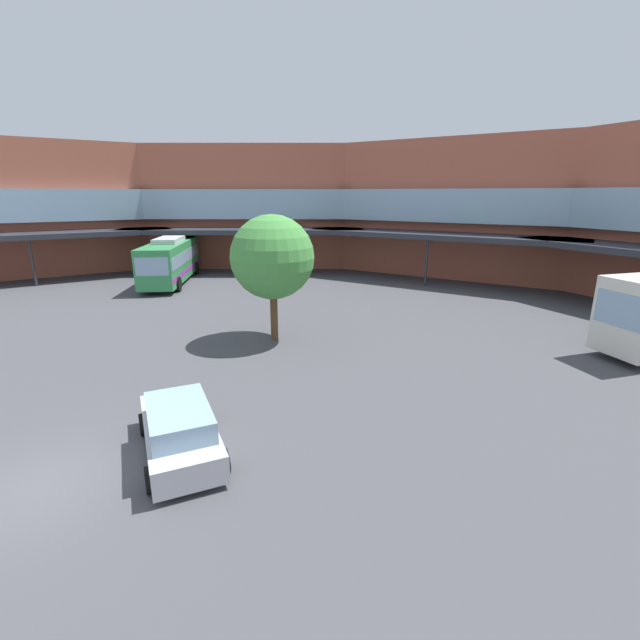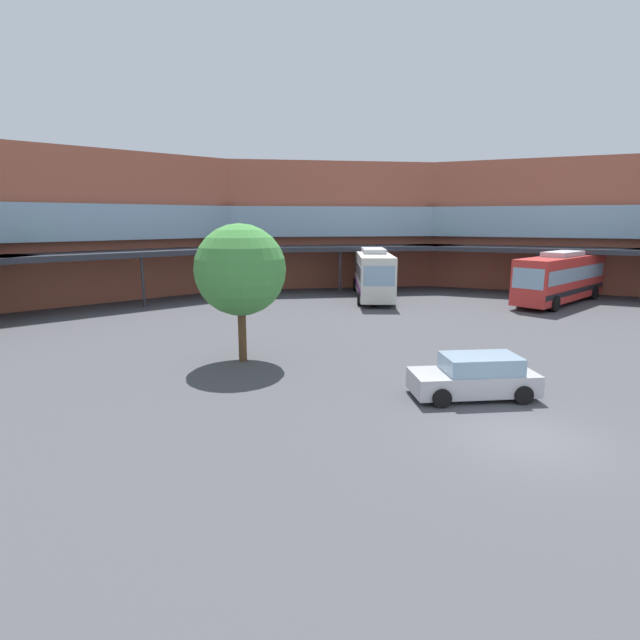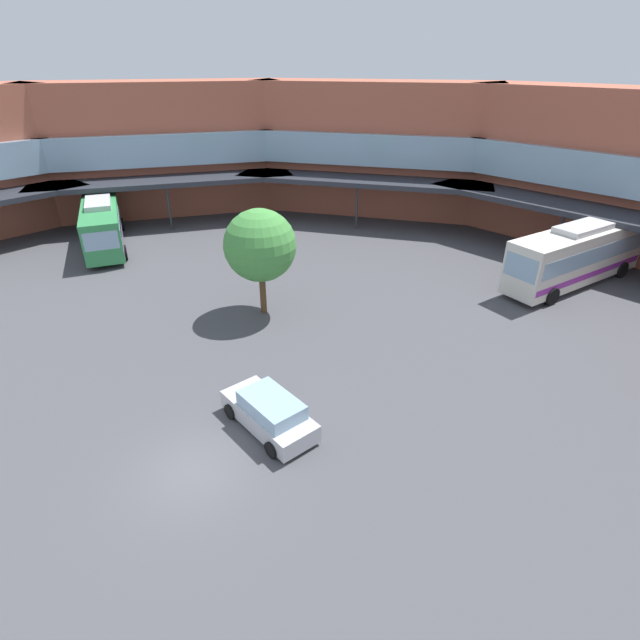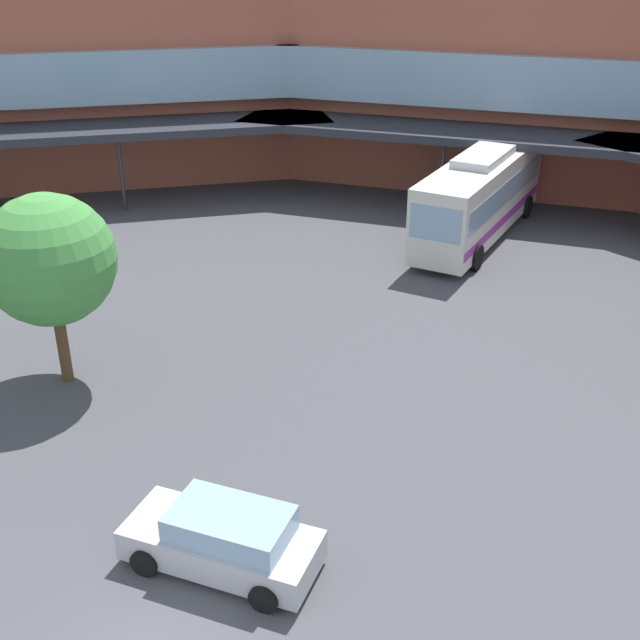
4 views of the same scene
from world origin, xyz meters
The scene contains 4 objects.
station_building centered at (0.00, 21.55, 5.70)m, with size 80.09×45.58×11.34m.
bus_2 centered at (9.40, 24.97, 2.01)m, with size 7.19×11.24×3.97m.
parked_car centered at (0.96, 3.34, 0.74)m, with size 4.74×3.10×1.53m.
plaza_tree centered at (-5.33, 11.29, 4.09)m, with size 4.00×4.00×6.10m.
Camera 4 is at (3.73, -10.19, 12.97)m, focal length 44.56 mm.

